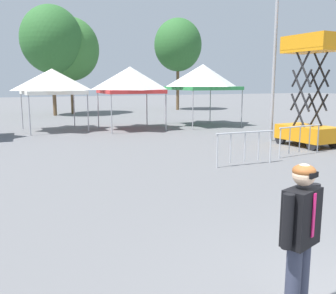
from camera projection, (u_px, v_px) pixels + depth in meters
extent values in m
cylinder|color=#9E9EA3|center=(29.00, 114.00, 18.26)|extent=(0.06, 0.06, 2.17)
cylinder|color=#9E9EA3|center=(88.00, 111.00, 19.61)|extent=(0.06, 0.06, 2.17)
cylinder|color=#9E9EA3|center=(22.00, 110.00, 20.80)|extent=(0.06, 0.06, 2.17)
cylinder|color=#9E9EA3|center=(74.00, 108.00, 22.15)|extent=(0.06, 0.06, 2.17)
pyramid|color=white|center=(52.00, 80.00, 19.92)|extent=(3.25, 3.25, 1.14)
cube|color=white|center=(53.00, 92.00, 20.03)|extent=(3.22, 3.22, 0.20)
cylinder|color=#9E9EA3|center=(111.00, 112.00, 18.82)|extent=(0.06, 0.06, 2.21)
cylinder|color=#9E9EA3|center=(166.00, 111.00, 19.98)|extent=(0.06, 0.06, 2.21)
cylinder|color=#9E9EA3|center=(98.00, 109.00, 21.53)|extent=(0.06, 0.06, 2.21)
cylinder|color=#9E9EA3|center=(147.00, 107.00, 22.69)|extent=(0.06, 0.06, 2.21)
pyramid|color=white|center=(130.00, 78.00, 20.46)|extent=(3.21, 3.21, 1.24)
cube|color=red|center=(131.00, 91.00, 20.59)|extent=(3.18, 3.18, 0.20)
cylinder|color=#9E9EA3|center=(193.00, 109.00, 20.50)|extent=(0.06, 0.06, 2.36)
cylinder|color=#9E9EA3|center=(242.00, 107.00, 22.01)|extent=(0.06, 0.06, 2.36)
cylinder|color=#9E9EA3|center=(165.00, 105.00, 23.45)|extent=(0.06, 0.06, 2.36)
cylinder|color=#9E9EA3|center=(210.00, 104.00, 24.96)|extent=(0.06, 0.06, 2.36)
pyramid|color=white|center=(203.00, 75.00, 22.42)|extent=(3.69, 3.69, 1.31)
cube|color=green|center=(203.00, 88.00, 22.55)|extent=(3.65, 3.65, 0.20)
cylinder|color=black|center=(313.00, 144.00, 14.40)|extent=(0.20, 0.49, 0.48)
cylinder|color=black|center=(334.00, 142.00, 14.93)|extent=(0.20, 0.49, 0.48)
cylinder|color=black|center=(281.00, 138.00, 15.91)|extent=(0.20, 0.49, 0.48)
cylinder|color=black|center=(301.00, 137.00, 16.45)|extent=(0.20, 0.49, 0.48)
cube|color=orange|center=(307.00, 133.00, 15.37)|extent=(1.50, 2.36, 0.60)
cylinder|color=black|center=(299.00, 114.00, 15.02)|extent=(0.13, 1.03, 1.65)
cylinder|color=black|center=(299.00, 114.00, 15.02)|extent=(0.13, 1.03, 1.65)
cylinder|color=black|center=(317.00, 114.00, 15.46)|extent=(0.13, 1.03, 1.65)
cylinder|color=black|center=(317.00, 114.00, 15.46)|extent=(0.13, 1.03, 1.65)
cylinder|color=black|center=(301.00, 90.00, 14.85)|extent=(0.13, 1.03, 1.65)
cylinder|color=black|center=(301.00, 90.00, 14.85)|extent=(0.13, 1.03, 1.65)
cylinder|color=black|center=(318.00, 90.00, 15.29)|extent=(0.13, 1.03, 1.65)
cylinder|color=black|center=(318.00, 90.00, 15.29)|extent=(0.13, 1.03, 1.65)
cylinder|color=black|center=(302.00, 66.00, 14.69)|extent=(0.13, 1.03, 1.65)
cylinder|color=black|center=(302.00, 66.00, 14.69)|extent=(0.13, 1.03, 1.65)
cylinder|color=black|center=(320.00, 66.00, 15.13)|extent=(0.13, 1.03, 1.65)
cylinder|color=black|center=(320.00, 66.00, 15.13)|extent=(0.13, 1.03, 1.65)
cube|color=orange|center=(312.00, 51.00, 14.81)|extent=(1.43, 2.24, 0.12)
cube|color=orange|center=(336.00, 39.00, 13.82)|extent=(1.33, 0.12, 0.55)
cube|color=orange|center=(293.00, 44.00, 15.68)|extent=(1.33, 0.12, 0.55)
cube|color=orange|center=(301.00, 41.00, 14.46)|extent=(0.16, 2.19, 0.55)
cube|color=orange|center=(324.00, 43.00, 15.04)|extent=(0.16, 2.19, 0.55)
cylinder|color=#33384C|center=(293.00, 288.00, 3.92)|extent=(0.16, 0.16, 0.92)
cylinder|color=#33384C|center=(301.00, 282.00, 4.04)|extent=(0.16, 0.16, 0.92)
cube|color=black|center=(301.00, 217.00, 3.85)|extent=(0.47, 0.36, 0.60)
cylinder|color=black|center=(288.00, 221.00, 3.67)|extent=(0.11, 0.11, 0.56)
cylinder|color=black|center=(314.00, 209.00, 4.03)|extent=(0.11, 0.11, 0.56)
sphere|color=beige|center=(304.00, 175.00, 3.78)|extent=(0.23, 0.23, 0.23)
ellipsoid|color=brown|center=(304.00, 171.00, 3.77)|extent=(0.23, 0.23, 0.14)
cube|color=black|center=(314.00, 175.00, 3.70)|extent=(0.15, 0.07, 0.06)
cube|color=#E51966|center=(314.00, 215.00, 3.75)|extent=(0.05, 0.03, 0.46)
cylinder|color=#9E9EA3|center=(275.00, 38.00, 16.02)|extent=(0.14, 0.14, 8.98)
cylinder|color=brown|center=(54.00, 90.00, 29.31)|extent=(0.28, 0.28, 3.97)
ellipsoid|color=#2D662D|center=(51.00, 40.00, 28.65)|extent=(4.69, 4.69, 5.16)
cylinder|color=brown|center=(72.00, 93.00, 30.95)|extent=(0.28, 0.28, 3.42)
ellipsoid|color=#387233|center=(70.00, 49.00, 30.35)|extent=(4.62, 4.62, 5.08)
cylinder|color=brown|center=(178.00, 87.00, 35.49)|extent=(0.28, 0.28, 4.28)
ellipsoid|color=#2D662D|center=(178.00, 45.00, 34.83)|extent=(4.42, 4.42, 4.86)
cylinder|color=#B7BABF|center=(301.00, 126.00, 13.26)|extent=(2.09, 0.28, 0.05)
cylinder|color=#B7BABF|center=(318.00, 139.00, 13.85)|extent=(0.04, 0.04, 1.05)
cylinder|color=#B7BABF|center=(280.00, 143.00, 12.84)|extent=(0.04, 0.04, 1.05)
cylinder|color=#B7BABF|center=(310.00, 138.00, 13.60)|extent=(0.04, 0.04, 0.92)
cylinder|color=#B7BABF|center=(300.00, 140.00, 13.34)|extent=(0.04, 0.04, 0.92)
cylinder|color=#B7BABF|center=(290.00, 141.00, 13.07)|extent=(0.04, 0.04, 0.92)
cylinder|color=#B7BABF|center=(245.00, 132.00, 11.67)|extent=(2.10, 0.11, 0.05)
cylinder|color=#B7BABF|center=(271.00, 147.00, 12.14)|extent=(0.04, 0.04, 1.05)
cylinder|color=#B7BABF|center=(217.00, 151.00, 11.38)|extent=(0.04, 0.04, 1.05)
cylinder|color=#B7BABF|center=(259.00, 146.00, 11.95)|extent=(0.04, 0.04, 0.92)
cylinder|color=#B7BABF|center=(245.00, 147.00, 11.75)|extent=(0.04, 0.04, 0.92)
cylinder|color=#B7BABF|center=(231.00, 148.00, 11.55)|extent=(0.04, 0.04, 0.92)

